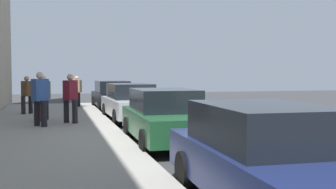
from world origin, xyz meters
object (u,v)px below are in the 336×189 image
at_px(pedestrian_brown_coat, 27,94).
at_px(pedestrian_burgundy_coat, 70,97).
at_px(parked_car_black, 113,95).
at_px(parked_car_silver, 131,102).
at_px(pedestrian_blue_coat, 40,97).
at_px(rolling_suitcase, 42,113).
at_px(parked_car_navy, 268,158).
at_px(pedestrian_tan_coat, 77,90).
at_px(pedestrian_olive_coat, 43,96).
at_px(parked_car_green, 166,117).

distance_m(pedestrian_brown_coat, pedestrian_burgundy_coat, 4.27).
height_order(parked_car_black, parked_car_silver, same).
height_order(pedestrian_blue_coat, rolling_suitcase, pedestrian_blue_coat).
distance_m(parked_car_navy, rolling_suitcase, 11.33).
relative_size(parked_car_black, parked_car_navy, 0.90).
height_order(pedestrian_tan_coat, pedestrian_burgundy_coat, pedestrian_burgundy_coat).
height_order(parked_car_black, pedestrian_tan_coat, pedestrian_tan_coat).
distance_m(parked_car_navy, pedestrian_tan_coat, 17.25).
bearing_deg(parked_car_silver, parked_car_navy, 0.07).
bearing_deg(pedestrian_burgundy_coat, parked_car_black, 160.68).
xyz_separation_m(parked_car_navy, pedestrian_burgundy_coat, (-10.00, -2.44, 0.33)).
relative_size(pedestrian_burgundy_coat, rolling_suitcase, 1.88).
xyz_separation_m(parked_car_navy, pedestrian_brown_coat, (-13.90, -4.19, 0.28)).
distance_m(pedestrian_olive_coat, pedestrian_burgundy_coat, 1.57).
relative_size(parked_car_silver, parked_car_green, 1.07).
xyz_separation_m(parked_car_silver, pedestrian_blue_coat, (2.01, -3.44, 0.38)).
xyz_separation_m(parked_car_green, parked_car_navy, (5.67, 0.03, 0.00)).
relative_size(parked_car_green, pedestrian_burgundy_coat, 2.50).
xyz_separation_m(pedestrian_brown_coat, pedestrian_tan_coat, (-3.24, 2.30, -0.02)).
bearing_deg(parked_car_navy, pedestrian_tan_coat, -173.70).
bearing_deg(parked_car_navy, parked_car_silver, -179.93).
xyz_separation_m(pedestrian_brown_coat, pedestrian_olive_coat, (2.66, 0.78, 0.03)).
bearing_deg(pedestrian_olive_coat, parked_car_green, 31.30).
bearing_deg(parked_car_navy, parked_car_green, -179.68).
height_order(parked_car_silver, pedestrian_tan_coat, pedestrian_tan_coat).
xyz_separation_m(parked_car_black, pedestrian_brown_coat, (2.94, -4.15, 0.28)).
distance_m(parked_car_green, pedestrian_olive_coat, 6.51).
bearing_deg(parked_car_black, rolling_suitcase, -29.48).
xyz_separation_m(parked_car_silver, pedestrian_tan_coat, (-5.79, -1.88, 0.26)).
relative_size(pedestrian_brown_coat, rolling_suitcase, 1.76).
relative_size(pedestrian_blue_coat, pedestrian_tan_coat, 1.13).
bearing_deg(parked_car_black, parked_car_silver, 0.28).
bearing_deg(pedestrian_brown_coat, parked_car_navy, 16.79).
xyz_separation_m(pedestrian_olive_coat, pedestrian_burgundy_coat, (1.23, 0.97, 0.03)).
height_order(parked_car_black, pedestrian_olive_coat, pedestrian_olive_coat).
xyz_separation_m(pedestrian_olive_coat, rolling_suitcase, (0.45, -0.05, -0.62)).
height_order(parked_car_silver, pedestrian_blue_coat, pedestrian_blue_coat).
xyz_separation_m(parked_car_green, rolling_suitcase, (-5.11, -3.43, -0.31)).
bearing_deg(pedestrian_tan_coat, pedestrian_brown_coat, -35.38).
xyz_separation_m(parked_car_silver, pedestrian_burgundy_coat, (1.35, -2.43, 0.33)).
xyz_separation_m(pedestrian_blue_coat, pedestrian_tan_coat, (-7.81, 1.56, -0.12)).
bearing_deg(pedestrian_blue_coat, parked_car_black, 155.57).
xyz_separation_m(parked_car_black, parked_car_navy, (16.84, 0.04, 0.00)).
distance_m(pedestrian_brown_coat, pedestrian_olive_coat, 2.78).
height_order(parked_car_silver, parked_car_green, same).
xyz_separation_m(parked_car_green, pedestrian_brown_coat, (-8.23, -4.16, 0.28)).
relative_size(parked_car_black, parked_car_green, 0.95).
bearing_deg(parked_car_green, parked_car_navy, 0.32).
height_order(parked_car_black, parked_car_navy, same).
distance_m(pedestrian_brown_coat, pedestrian_tan_coat, 3.98).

